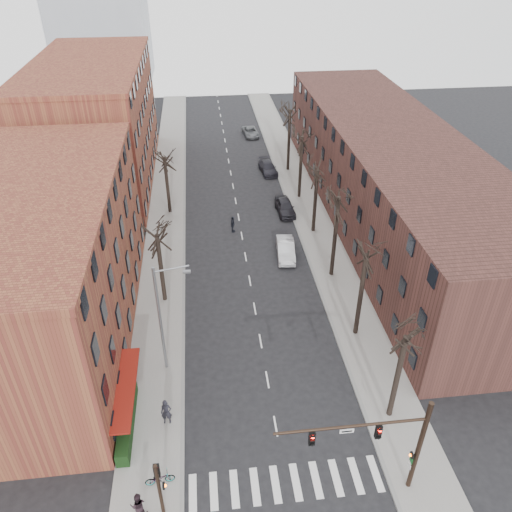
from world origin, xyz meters
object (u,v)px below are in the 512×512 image
object	(u,v)px
silver_sedan	(286,249)
parked_car_near	(285,207)
parked_car_mid	(268,168)
pedestrian_a	(166,412)
bicycle	(160,478)

from	to	relation	value
silver_sedan	parked_car_near	distance (m)	8.83
parked_car_mid	pedestrian_a	xyz separation A→B (m)	(-11.83, -38.55, 0.44)
silver_sedan	pedestrian_a	xyz separation A→B (m)	(-10.88, -18.67, 0.35)
parked_car_mid	bicycle	bearing A→B (deg)	-111.67
parked_car_near	bicycle	distance (m)	34.04
silver_sedan	parked_car_near	size ratio (longest dim) A/B	1.03
parked_car_mid	pedestrian_a	world-z (taller)	pedestrian_a
parked_car_mid	bicycle	size ratio (longest dim) A/B	2.75
pedestrian_a	silver_sedan	bearing A→B (deg)	60.30
silver_sedan	bicycle	distance (m)	25.50
parked_car_near	pedestrian_a	distance (m)	30.01
parked_car_mid	bicycle	world-z (taller)	parked_car_mid
pedestrian_a	parked_car_mid	bearing A→B (deg)	73.46
parked_car_near	parked_car_mid	xyz separation A→B (m)	(-0.43, 11.16, -0.10)
silver_sedan	bicycle	xyz separation A→B (m)	(-11.15, -22.93, -0.17)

